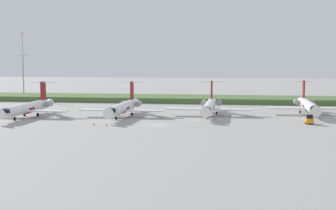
# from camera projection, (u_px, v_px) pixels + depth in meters

# --- Properties ---
(ground_plane) EXTENTS (500.00, 500.00, 0.00)m
(ground_plane) POSITION_uv_depth(u_px,v_px,m) (174.00, 111.00, 144.52)
(ground_plane) COLOR #9E9B96
(grass_berm) EXTENTS (320.00, 20.00, 1.84)m
(grass_berm) POSITION_uv_depth(u_px,v_px,m) (186.00, 99.00, 177.98)
(grass_berm) COLOR #4C6B38
(grass_berm) RESTS_ON ground
(regional_jet_second) EXTENTS (22.81, 31.00, 9.00)m
(regional_jet_second) POSITION_uv_depth(u_px,v_px,m) (28.00, 107.00, 130.88)
(regional_jet_second) COLOR white
(regional_jet_second) RESTS_ON ground
(regional_jet_third) EXTENTS (22.81, 31.00, 9.00)m
(regional_jet_third) POSITION_uv_depth(u_px,v_px,m) (124.00, 107.00, 132.02)
(regional_jet_third) COLOR white
(regional_jet_third) RESTS_ON ground
(regional_jet_fourth) EXTENTS (22.81, 31.00, 9.00)m
(regional_jet_fourth) POSITION_uv_depth(u_px,v_px,m) (209.00, 106.00, 134.64)
(regional_jet_fourth) COLOR white
(regional_jet_fourth) RESTS_ON ground
(regional_jet_fifth) EXTENTS (22.81, 31.00, 9.00)m
(regional_jet_fifth) POSITION_uv_depth(u_px,v_px,m) (308.00, 105.00, 137.25)
(regional_jet_fifth) COLOR white
(regional_jet_fifth) RESTS_ON ground
(antenna_mast) EXTENTS (4.40, 0.50, 25.78)m
(antenna_mast) POSITION_uv_depth(u_px,v_px,m) (23.00, 71.00, 192.21)
(antenna_mast) COLOR #B2B2B7
(antenna_mast) RESTS_ON ground
(baggage_tug) EXTENTS (1.72, 3.20, 2.30)m
(baggage_tug) POSITION_uv_depth(u_px,v_px,m) (309.00, 120.00, 116.92)
(baggage_tug) COLOR orange
(baggage_tug) RESTS_ON ground
(safety_cone_front_marker) EXTENTS (0.44, 0.44, 0.55)m
(safety_cone_front_marker) POSITION_uv_depth(u_px,v_px,m) (94.00, 124.00, 114.99)
(safety_cone_front_marker) COLOR orange
(safety_cone_front_marker) RESTS_ON ground
(safety_cone_mid_marker) EXTENTS (0.44, 0.44, 0.55)m
(safety_cone_mid_marker) POSITION_uv_depth(u_px,v_px,m) (107.00, 124.00, 114.14)
(safety_cone_mid_marker) COLOR orange
(safety_cone_mid_marker) RESTS_ON ground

